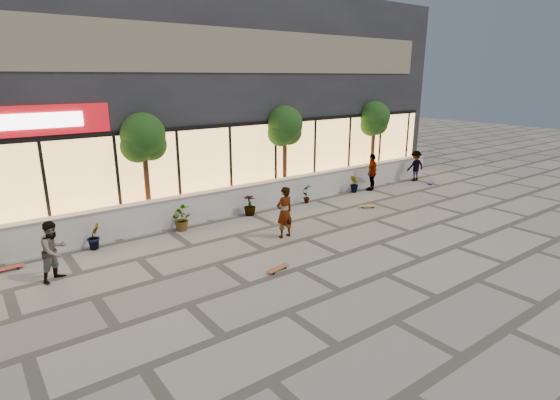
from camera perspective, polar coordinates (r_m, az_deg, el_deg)
ground at (r=12.09m, az=13.51°, el=-9.38°), size 80.00×80.00×0.00m
planter_wall at (r=16.92m, az=-4.71°, el=0.22°), size 22.00×0.42×1.04m
retail_building at (r=21.18m, az=-13.07°, el=13.23°), size 24.00×9.17×8.50m
shrub_b at (r=14.39m, az=-23.12°, el=-4.37°), size 0.57×0.57×0.81m
shrub_c at (r=15.20m, az=-12.89°, el=-2.42°), size 0.68×0.77×0.81m
shrub_d at (r=16.45m, az=-3.98°, el=-0.65°), size 0.64×0.64×0.81m
shrub_e at (r=18.06m, az=3.51°, el=0.86°), size 0.46×0.35×0.81m
shrub_f at (r=19.92m, az=9.70°, el=2.09°), size 0.55×0.57×0.81m
tree_midwest at (r=15.56m, az=-17.40°, el=7.45°), size 1.60×1.50×3.92m
tree_mideast at (r=18.41m, az=0.63°, el=9.36°), size 1.60×1.50×3.92m
tree_east at (r=22.16m, az=12.21°, el=10.11°), size 1.60×1.50×3.92m
skater_center at (r=14.06m, az=0.59°, el=-1.61°), size 0.63×0.43×1.70m
skater_left at (r=12.56m, az=-27.41°, el=-5.90°), size 0.97×0.93×1.58m
skater_right_near at (r=20.42m, az=11.93°, el=3.58°), size 1.08×0.77×1.69m
skater_right_far at (r=22.89m, az=17.27°, el=4.29°), size 1.07×0.74×1.52m
skateboard_center at (r=11.91m, az=-0.27°, el=-8.92°), size 0.77×0.33×0.09m
skateboard_left at (r=13.99m, az=-32.03°, el=-7.57°), size 0.80×0.25×0.10m
skateboard_right_near at (r=17.77m, az=11.41°, el=-0.80°), size 0.69×0.52×0.08m
skateboard_right_far at (r=22.65m, az=19.14°, el=2.23°), size 0.76×0.51×0.09m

